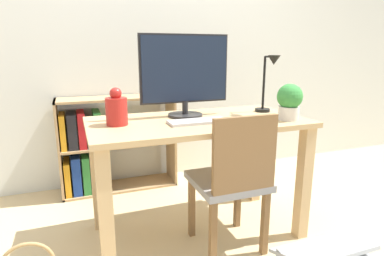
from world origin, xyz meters
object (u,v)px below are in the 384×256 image
Objects in this scene: desk_lamp at (269,78)px; chair at (233,178)px; monitor at (185,72)px; bookshelf at (97,150)px; keyboard at (198,121)px; potted_plant at (289,101)px; vase at (116,109)px.

chair is (-0.40, -0.29, -0.52)m from desk_lamp.
monitor is 0.68× the size of chair.
chair reaches higher than bookshelf.
keyboard is 0.37× the size of bookshelf.
monitor is 2.62× the size of potted_plant.
potted_plant is at bearing -45.53° from bookshelf.
monitor reaches higher than desk_lamp.
chair is at bearing -59.97° from bookshelf.
keyboard is 0.59m from desk_lamp.
monitor reaches higher than chair.
keyboard is 0.56m from potted_plant.
desk_lamp reaches higher than keyboard.
vase is at bearing -167.35° from monitor.
chair is at bearing -25.66° from vase.
desk_lamp is 0.72m from chair.
monitor is at bearing 104.74° from chair.
monitor is at bearing 170.76° from desk_lamp.
monitor is 1.12m from bookshelf.
chair is 1.31m from bookshelf.
vase is at bearing -179.49° from desk_lamp.
vase is at bearing 147.51° from chair.
chair is at bearing -143.93° from desk_lamp.
monitor is 0.70m from chair.
monitor is 0.34m from keyboard.
vase is at bearing -85.23° from bookshelf.
chair reaches higher than keyboard.
keyboard is at bearing 122.53° from chair.
vase is 0.75m from chair.
desk_lamp is (0.98, 0.01, 0.14)m from vase.
monitor reaches higher than bookshelf.
desk_lamp is (0.55, -0.09, -0.04)m from monitor.
desk_lamp reaches higher than chair.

